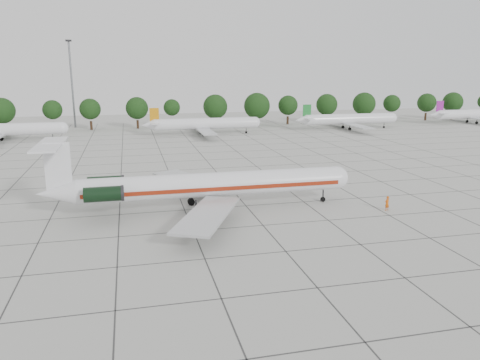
{
  "coord_description": "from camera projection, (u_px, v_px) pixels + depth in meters",
  "views": [
    {
      "loc": [
        -14.28,
        -56.6,
        17.47
      ],
      "look_at": [
        -0.79,
        0.03,
        3.5
      ],
      "focal_mm": 35.0,
      "sensor_mm": 36.0,
      "label": 1
    }
  ],
  "objects": [
    {
      "name": "bg_airliner_c",
      "position": [
        205.0,
        124.0,
        124.86
      ],
      "size": [
        28.24,
        27.2,
        7.4
      ],
      "color": "silver",
      "rests_on": "ground"
    },
    {
      "name": "main_airliner",
      "position": [
        198.0,
        185.0,
        58.29
      ],
      "size": [
        39.18,
        30.8,
        9.18
      ],
      "rotation": [
        0.0,
        0.0,
        -0.0
      ],
      "color": "silver",
      "rests_on": "ground"
    },
    {
      "name": "tree_line",
      "position": [
        137.0,
        108.0,
        137.21
      ],
      "size": [
        249.86,
        8.44,
        10.22
      ],
      "color": "#332114",
      "rests_on": "ground"
    },
    {
      "name": "bg_airliner_d",
      "position": [
        349.0,
        119.0,
        136.48
      ],
      "size": [
        28.24,
        27.2,
        7.4
      ],
      "color": "silver",
      "rests_on": "ground"
    },
    {
      "name": "apron_joints",
      "position": [
        223.0,
        180.0,
        75.02
      ],
      "size": [
        170.0,
        170.0,
        0.02
      ],
      "primitive_type": "cube",
      "color": "#383838",
      "rests_on": "ground"
    },
    {
      "name": "bg_airliner_e",
      "position": [
        475.0,
        114.0,
        151.31
      ],
      "size": [
        28.24,
        27.2,
        7.4
      ],
      "color": "silver",
      "rests_on": "ground"
    },
    {
      "name": "ground",
      "position": [
        246.0,
        206.0,
        60.83
      ],
      "size": [
        260.0,
        260.0,
        0.0
      ],
      "primitive_type": "plane",
      "color": "#B6B6AF",
      "rests_on": "ground"
    },
    {
      "name": "bg_airliner_b",
      "position": [
        2.0,
        130.0,
        112.69
      ],
      "size": [
        28.24,
        27.2,
        7.4
      ],
      "color": "silver",
      "rests_on": "ground"
    },
    {
      "name": "ground_crew",
      "position": [
        387.0,
        203.0,
        58.7
      ],
      "size": [
        0.78,
        0.63,
        1.85
      ],
      "primitive_type": "imported",
      "rotation": [
        0.0,
        0.0,
        3.45
      ],
      "color": "#D5540C",
      "rests_on": "ground"
    },
    {
      "name": "floodlight_mast",
      "position": [
        72.0,
        79.0,
        137.76
      ],
      "size": [
        1.6,
        1.6,
        25.45
      ],
      "color": "slate",
      "rests_on": "ground"
    }
  ]
}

